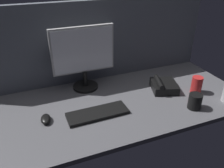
{
  "coord_description": "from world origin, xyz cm",
  "views": [
    {
      "loc": [
        -47.27,
        -117.83,
        83.13
      ],
      "look_at": [
        -4.53,
        0.0,
        14.0
      ],
      "focal_mm": 36.77,
      "sensor_mm": 36.0,
      "label": 1
    }
  ],
  "objects_px": {
    "monitor": "(83,55)",
    "mug_red_plastic": "(197,85)",
    "keyboard": "(98,113)",
    "mouse": "(46,119)",
    "desk_phone": "(164,86)",
    "mug_black_travel": "(195,101)"
  },
  "relations": [
    {
      "from": "keyboard",
      "to": "mouse",
      "type": "xyz_separation_m",
      "value": [
        -0.3,
        0.05,
        0.01
      ]
    },
    {
      "from": "keyboard",
      "to": "mug_black_travel",
      "type": "xyz_separation_m",
      "value": [
        0.59,
        -0.16,
        0.04
      ]
    },
    {
      "from": "keyboard",
      "to": "desk_phone",
      "type": "bearing_deg",
      "value": 11.13
    },
    {
      "from": "monitor",
      "to": "keyboard",
      "type": "bearing_deg",
      "value": -93.92
    },
    {
      "from": "mouse",
      "to": "desk_phone",
      "type": "relative_size",
      "value": 0.41
    },
    {
      "from": "mug_red_plastic",
      "to": "mug_black_travel",
      "type": "bearing_deg",
      "value": -131.96
    },
    {
      "from": "mouse",
      "to": "keyboard",
      "type": "bearing_deg",
      "value": -3.1
    },
    {
      "from": "monitor",
      "to": "mug_red_plastic",
      "type": "distance_m",
      "value": 0.81
    },
    {
      "from": "keyboard",
      "to": "desk_phone",
      "type": "distance_m",
      "value": 0.55
    },
    {
      "from": "mug_black_travel",
      "to": "monitor",
      "type": "bearing_deg",
      "value": 137.75
    },
    {
      "from": "mouse",
      "to": "mug_red_plastic",
      "type": "xyz_separation_m",
      "value": [
        1.02,
        -0.05,
        0.04
      ]
    },
    {
      "from": "desk_phone",
      "to": "mug_red_plastic",
      "type": "bearing_deg",
      "value": -31.63
    },
    {
      "from": "mouse",
      "to": "mug_red_plastic",
      "type": "bearing_deg",
      "value": 3.16
    },
    {
      "from": "mug_black_travel",
      "to": "desk_phone",
      "type": "distance_m",
      "value": 0.27
    },
    {
      "from": "monitor",
      "to": "mug_red_plastic",
      "type": "bearing_deg",
      "value": -27.25
    },
    {
      "from": "monitor",
      "to": "mug_black_travel",
      "type": "xyz_separation_m",
      "value": [
        0.56,
        -0.51,
        -0.2
      ]
    },
    {
      "from": "mouse",
      "to": "monitor",
      "type": "bearing_deg",
      "value": 49.56
    },
    {
      "from": "mug_black_travel",
      "to": "desk_phone",
      "type": "relative_size",
      "value": 0.42
    },
    {
      "from": "mouse",
      "to": "desk_phone",
      "type": "distance_m",
      "value": 0.83
    },
    {
      "from": "keyboard",
      "to": "mug_black_travel",
      "type": "relative_size",
      "value": 3.76
    },
    {
      "from": "keyboard",
      "to": "desk_phone",
      "type": "xyz_separation_m",
      "value": [
        0.53,
        0.11,
        0.02
      ]
    },
    {
      "from": "keyboard",
      "to": "mug_red_plastic",
      "type": "height_order",
      "value": "mug_red_plastic"
    }
  ]
}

